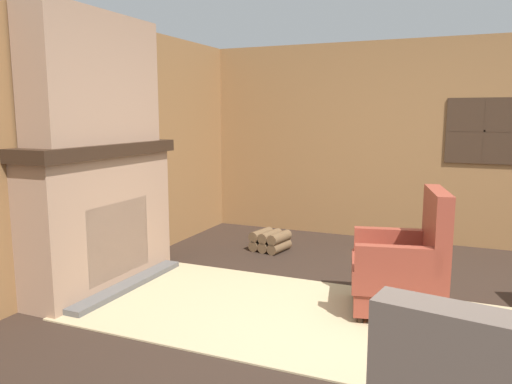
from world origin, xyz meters
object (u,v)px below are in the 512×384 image
at_px(firewood_stack, 270,241).
at_px(oil_lamp_vase, 52,133).
at_px(storage_case, 100,135).
at_px(armchair, 403,270).

distance_m(firewood_stack, oil_lamp_vase, 2.75).
height_order(oil_lamp_vase, storage_case, oil_lamp_vase).
relative_size(armchair, firewood_stack, 2.29).
bearing_deg(oil_lamp_vase, armchair, 18.31).
bearing_deg(armchair, firewood_stack, -51.02).
relative_size(armchair, storage_case, 3.77).
xyz_separation_m(firewood_stack, oil_lamp_vase, (-1.02, -2.19, 1.31)).
bearing_deg(storage_case, firewood_stack, 57.68).
bearing_deg(storage_case, oil_lamp_vase, -90.01).
distance_m(oil_lamp_vase, storage_case, 0.57).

